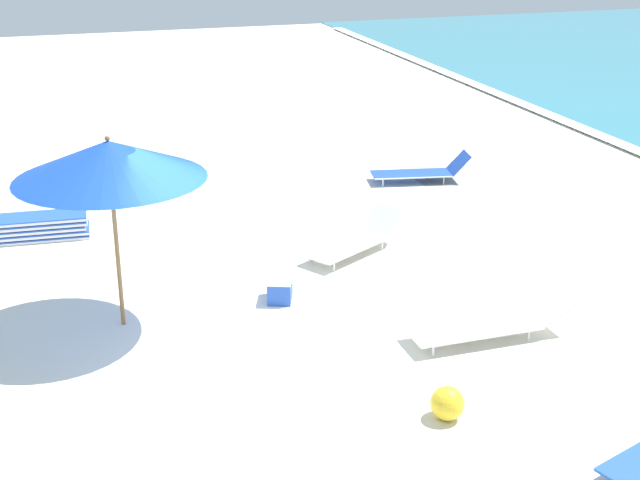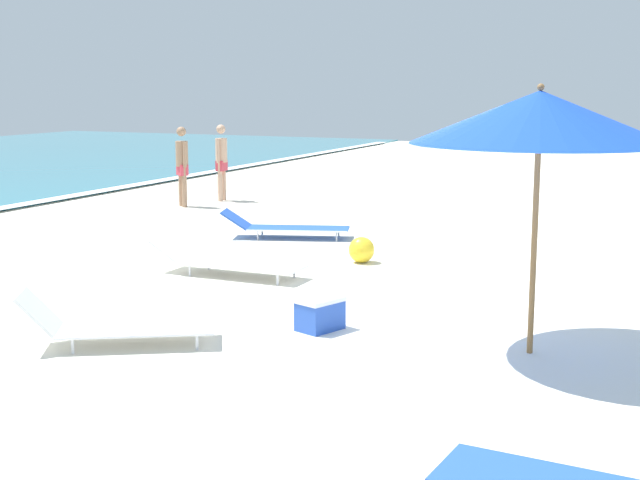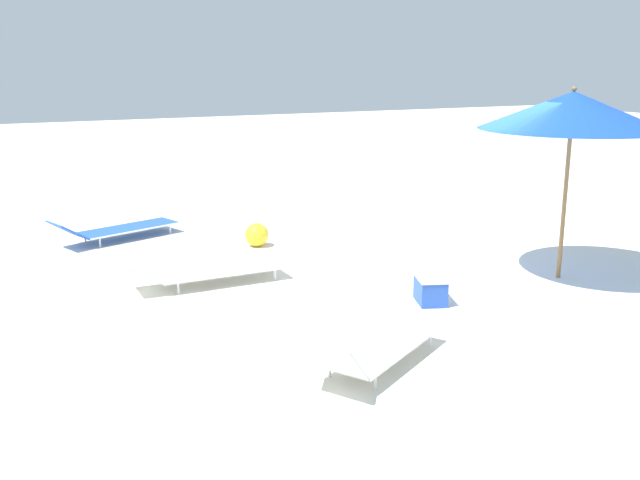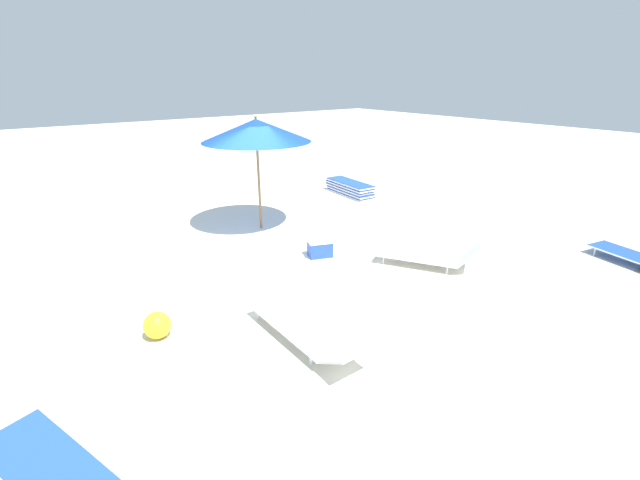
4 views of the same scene
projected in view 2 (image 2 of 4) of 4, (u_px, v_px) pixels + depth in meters
ground_plane at (424, 319)px, 10.68m from camera, size 60.00×60.00×0.16m
beach_umbrella at (540, 118)px, 8.66m from camera, size 2.54×2.54×2.71m
sun_lounger_under_umbrella at (227, 262)px, 12.66m from camera, size 0.64×2.28×0.47m
sun_lounger_beside_umbrella at (115, 325)px, 9.28m from camera, size 1.53×2.01×0.59m
sun_lounger_near_water_right at (285, 227)px, 15.73m from camera, size 1.29×2.32×0.49m
beachgoer_wading_adult at (182, 162)px, 19.58m from camera, size 0.32×0.38×1.76m
beachgoer_strolling_adult at (221, 158)px, 20.57m from camera, size 0.45×0.27×1.76m
beach_ball at (362, 250)px, 13.57m from camera, size 0.40×0.40×0.40m
cooler_box at (320, 313)px, 9.88m from camera, size 0.59×0.51×0.37m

